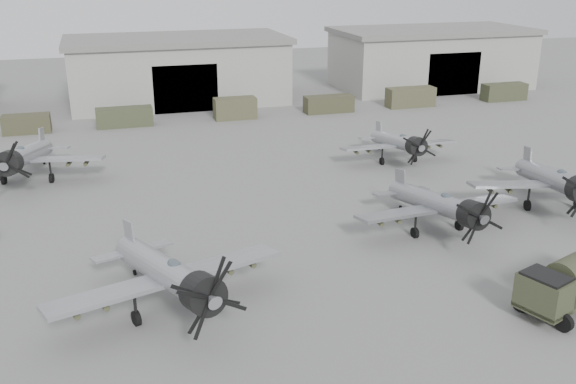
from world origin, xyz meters
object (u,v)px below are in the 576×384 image
aircraft_far_0 (24,157)px  aircraft_far_1 (400,143)px  aircraft_mid_2 (440,205)px  fuel_tanker (573,278)px  aircraft_mid_1 (170,275)px  aircraft_mid_3 (557,181)px

aircraft_far_0 → aircraft_far_1: bearing=4.2°
aircraft_mid_2 → fuel_tanker: (2.16, -10.99, -0.50)m
aircraft_mid_1 → aircraft_far_0: bearing=93.0°
aircraft_mid_2 → fuel_tanker: bearing=-83.3°
aircraft_mid_1 → aircraft_mid_2: size_ratio=1.09×
aircraft_mid_2 → aircraft_far_0: 35.07m
aircraft_far_1 → fuel_tanker: aircraft_far_1 is taller
aircraft_mid_1 → aircraft_mid_2: bearing=-1.0°
aircraft_mid_3 → fuel_tanker: bearing=-110.1°
aircraft_far_1 → fuel_tanker: 27.16m
aircraft_mid_3 → fuel_tanker: 15.30m
aircraft_mid_2 → aircraft_far_1: size_ratio=1.09×
aircraft_mid_3 → aircraft_far_1: size_ratio=1.18×
aircraft_mid_1 → fuel_tanker: 22.27m
fuel_tanker → aircraft_far_0: bearing=114.5°
aircraft_mid_1 → fuel_tanker: (21.60, -5.39, -0.72)m
aircraft_mid_2 → aircraft_far_1: bearing=69.2°
aircraft_mid_1 → fuel_tanker: size_ratio=1.64×
aircraft_mid_3 → aircraft_far_1: 15.72m
aircraft_mid_2 → aircraft_mid_3: size_ratio=0.93×
aircraft_mid_3 → aircraft_mid_1: bearing=-152.0°
aircraft_mid_1 → aircraft_mid_2: aircraft_mid_1 is taller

